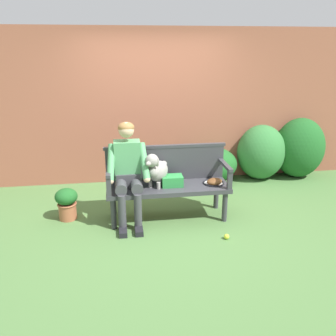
{
  "coord_description": "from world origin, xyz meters",
  "views": [
    {
      "loc": [
        -0.65,
        -4.41,
        2.25
      ],
      "look_at": [
        0.0,
        0.0,
        0.73
      ],
      "focal_mm": 38.15,
      "sensor_mm": 36.0,
      "label": 1
    }
  ],
  "objects_px": {
    "garden_bench": "(168,190)",
    "tennis_ball": "(227,237)",
    "tennis_racket": "(213,182)",
    "baseball_glove": "(214,182)",
    "potted_plant": "(67,202)",
    "person_seated": "(128,169)",
    "sports_bag": "(172,181)",
    "dog_on_bench": "(157,169)"
  },
  "relations": [
    {
      "from": "garden_bench",
      "to": "dog_on_bench",
      "type": "xyz_separation_m",
      "value": [
        -0.15,
        -0.01,
        0.3
      ]
    },
    {
      "from": "garden_bench",
      "to": "tennis_ball",
      "type": "relative_size",
      "value": 24.84
    },
    {
      "from": "person_seated",
      "to": "baseball_glove",
      "type": "distance_m",
      "value": 1.18
    },
    {
      "from": "dog_on_bench",
      "to": "tennis_racket",
      "type": "bearing_deg",
      "value": 1.83
    },
    {
      "from": "dog_on_bench",
      "to": "sports_bag",
      "type": "relative_size",
      "value": 1.72
    },
    {
      "from": "tennis_racket",
      "to": "tennis_ball",
      "type": "relative_size",
      "value": 8.55
    },
    {
      "from": "person_seated",
      "to": "tennis_racket",
      "type": "xyz_separation_m",
      "value": [
        1.16,
        0.04,
        -0.26
      ]
    },
    {
      "from": "tennis_ball",
      "to": "potted_plant",
      "type": "bearing_deg",
      "value": 156.99
    },
    {
      "from": "tennis_racket",
      "to": "potted_plant",
      "type": "xyz_separation_m",
      "value": [
        -1.99,
        0.15,
        -0.24
      ]
    },
    {
      "from": "person_seated",
      "to": "sports_bag",
      "type": "relative_size",
      "value": 4.8
    },
    {
      "from": "garden_bench",
      "to": "potted_plant",
      "type": "height_order",
      "value": "garden_bench"
    },
    {
      "from": "person_seated",
      "to": "tennis_ball",
      "type": "relative_size",
      "value": 20.38
    },
    {
      "from": "garden_bench",
      "to": "potted_plant",
      "type": "distance_m",
      "value": 1.38
    },
    {
      "from": "sports_bag",
      "to": "potted_plant",
      "type": "distance_m",
      "value": 1.46
    },
    {
      "from": "tennis_racket",
      "to": "baseball_glove",
      "type": "bearing_deg",
      "value": -91.65
    },
    {
      "from": "garden_bench",
      "to": "person_seated",
      "type": "relative_size",
      "value": 1.22
    },
    {
      "from": "garden_bench",
      "to": "tennis_racket",
      "type": "distance_m",
      "value": 0.63
    },
    {
      "from": "garden_bench",
      "to": "dog_on_bench",
      "type": "bearing_deg",
      "value": -176.75
    },
    {
      "from": "dog_on_bench",
      "to": "potted_plant",
      "type": "relative_size",
      "value": 1.09
    },
    {
      "from": "garden_bench",
      "to": "tennis_ball",
      "type": "height_order",
      "value": "garden_bench"
    },
    {
      "from": "garden_bench",
      "to": "tennis_racket",
      "type": "height_order",
      "value": "tennis_racket"
    },
    {
      "from": "sports_bag",
      "to": "potted_plant",
      "type": "relative_size",
      "value": 0.63
    },
    {
      "from": "garden_bench",
      "to": "person_seated",
      "type": "distance_m",
      "value": 0.62
    },
    {
      "from": "garden_bench",
      "to": "tennis_ball",
      "type": "xyz_separation_m",
      "value": [
        0.63,
        -0.68,
        -0.38
      ]
    },
    {
      "from": "dog_on_bench",
      "to": "tennis_ball",
      "type": "relative_size",
      "value": 7.28
    },
    {
      "from": "baseball_glove",
      "to": "potted_plant",
      "type": "xyz_separation_m",
      "value": [
        -1.99,
        0.22,
        -0.27
      ]
    },
    {
      "from": "person_seated",
      "to": "sports_bag",
      "type": "xyz_separation_m",
      "value": [
        0.58,
        0.01,
        -0.2
      ]
    },
    {
      "from": "person_seated",
      "to": "baseball_glove",
      "type": "bearing_deg",
      "value": -1.88
    },
    {
      "from": "tennis_racket",
      "to": "dog_on_bench",
      "type": "bearing_deg",
      "value": -178.17
    },
    {
      "from": "sports_bag",
      "to": "person_seated",
      "type": "bearing_deg",
      "value": -178.83
    },
    {
      "from": "dog_on_bench",
      "to": "tennis_racket",
      "type": "relative_size",
      "value": 0.85
    },
    {
      "from": "garden_bench",
      "to": "baseball_glove",
      "type": "distance_m",
      "value": 0.64
    },
    {
      "from": "sports_bag",
      "to": "potted_plant",
      "type": "xyz_separation_m",
      "value": [
        -1.42,
        0.17,
        -0.3
      ]
    },
    {
      "from": "sports_bag",
      "to": "tennis_ball",
      "type": "relative_size",
      "value": 4.24
    },
    {
      "from": "tennis_ball",
      "to": "potted_plant",
      "type": "distance_m",
      "value": 2.18
    },
    {
      "from": "dog_on_bench",
      "to": "sports_bag",
      "type": "bearing_deg",
      "value": 0.42
    },
    {
      "from": "person_seated",
      "to": "potted_plant",
      "type": "relative_size",
      "value": 3.05
    },
    {
      "from": "tennis_ball",
      "to": "baseball_glove",
      "type": "bearing_deg",
      "value": 90.22
    },
    {
      "from": "tennis_racket",
      "to": "tennis_ball",
      "type": "bearing_deg",
      "value": -89.97
    },
    {
      "from": "person_seated",
      "to": "baseball_glove",
      "type": "height_order",
      "value": "person_seated"
    },
    {
      "from": "garden_bench",
      "to": "dog_on_bench",
      "type": "distance_m",
      "value": 0.34
    },
    {
      "from": "dog_on_bench",
      "to": "person_seated",
      "type": "bearing_deg",
      "value": -178.41
    }
  ]
}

